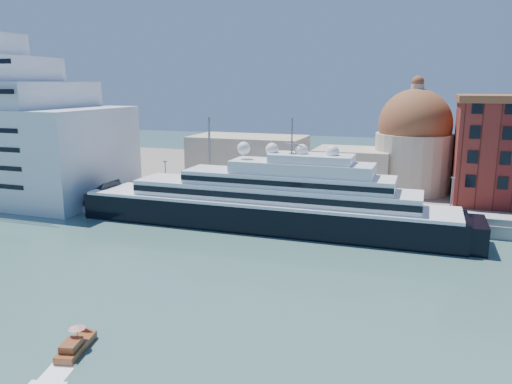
% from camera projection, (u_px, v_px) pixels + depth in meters
% --- Properties ---
extents(ground, '(400.00, 400.00, 0.00)m').
position_uv_depth(ground, '(242.00, 270.00, 75.17)').
color(ground, '#386159').
rests_on(ground, ground).
extents(quay, '(180.00, 10.00, 2.50)m').
position_uv_depth(quay, '(298.00, 210.00, 106.30)').
color(quay, gray).
rests_on(quay, ground).
extents(land, '(260.00, 72.00, 2.00)m').
position_uv_depth(land, '(333.00, 178.00, 144.22)').
color(land, slate).
rests_on(land, ground).
extents(quay_fence, '(180.00, 0.10, 1.20)m').
position_uv_depth(quay_fence, '(293.00, 206.00, 101.75)').
color(quay_fence, slate).
rests_on(quay_fence, quay).
extents(superyacht, '(83.89, 11.63, 25.07)m').
position_uv_depth(superyacht, '(251.00, 205.00, 97.63)').
color(superyacht, black).
rests_on(superyacht, ground).
extents(service_barge, '(12.10, 5.67, 2.62)m').
position_uv_depth(service_barge, '(109.00, 211.00, 107.62)').
color(service_barge, white).
rests_on(service_barge, ground).
extents(water_taxi, '(3.31, 6.30, 2.85)m').
position_uv_depth(water_taxi, '(75.00, 346.00, 52.22)').
color(water_taxi, maroon).
rests_on(water_taxi, ground).
extents(church, '(66.00, 18.00, 25.50)m').
position_uv_depth(church, '(347.00, 152.00, 124.12)').
color(church, beige).
rests_on(church, land).
extents(lamp_posts, '(120.80, 2.40, 18.00)m').
position_uv_depth(lamp_posts, '(240.00, 168.00, 106.93)').
color(lamp_posts, slate).
rests_on(lamp_posts, quay).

